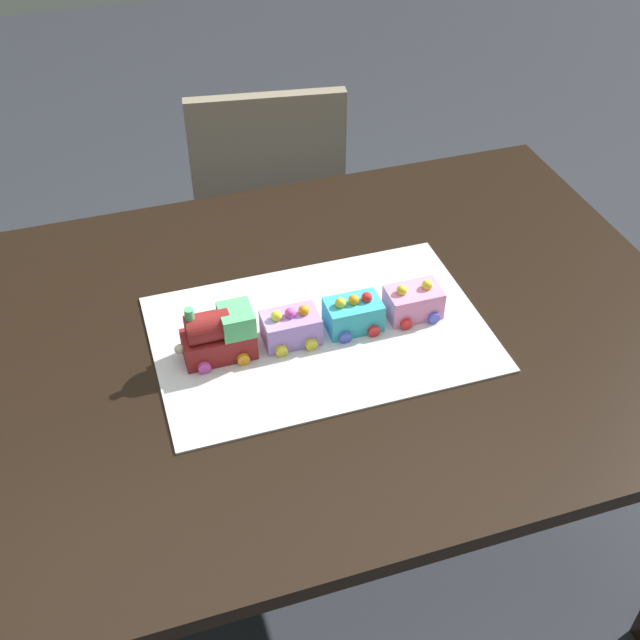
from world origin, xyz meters
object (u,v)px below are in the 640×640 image
at_px(chair, 267,205).
at_px(cake_car_gondola_bubblegum, 413,302).
at_px(cake_car_hopper_turquoise, 353,314).
at_px(cake_car_flatbed_lavender, 291,327).
at_px(cake_locomotive, 219,335).
at_px(dining_table, 321,368).

distance_m(chair, cake_car_gondola_bubblegum, 0.91).
xyz_separation_m(chair, cake_car_hopper_turquoise, (-0.05, -0.85, 0.30)).
bearing_deg(cake_car_flatbed_lavender, cake_locomotive, 180.00).
bearing_deg(chair, cake_car_hopper_turquoise, 94.98).
height_order(dining_table, chair, chair).
bearing_deg(dining_table, cake_car_flatbed_lavender, -161.31).
bearing_deg(cake_car_flatbed_lavender, dining_table, 18.69).
bearing_deg(chair, cake_car_gondola_bubblegum, 102.88).
bearing_deg(chair, cake_car_flatbed_lavender, 87.22).
xyz_separation_m(dining_table, cake_car_gondola_bubblegum, (0.17, -0.02, 0.14)).
distance_m(cake_locomotive, cake_car_hopper_turquoise, 0.25).
bearing_deg(cake_car_flatbed_lavender, cake_car_hopper_turquoise, 0.00).
xyz_separation_m(cake_car_hopper_turquoise, cake_car_gondola_bubblegum, (0.12, 0.00, -0.00)).
bearing_deg(cake_locomotive, cake_car_flatbed_lavender, -0.00).
distance_m(cake_locomotive, cake_car_flatbed_lavender, 0.13).
bearing_deg(cake_car_gondola_bubblegum, cake_locomotive, 180.00).
relative_size(dining_table, chair, 1.63).
relative_size(chair, cake_car_flatbed_lavender, 8.60).
bearing_deg(cake_locomotive, cake_car_gondola_bubblegum, -0.00).
bearing_deg(cake_car_gondola_bubblegum, cake_car_hopper_turquoise, -180.00).
bearing_deg(cake_car_hopper_turquoise, cake_locomotive, 180.00).
bearing_deg(dining_table, cake_car_gondola_bubblegum, -7.10).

